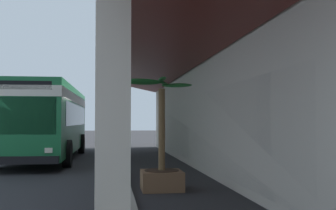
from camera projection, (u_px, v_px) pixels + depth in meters
The scene contains 4 objects.
ground at pixel (257, 165), 16.22m from camera, with size 120.00×120.00×0.00m, color #262628.
curb_strip at pixel (117, 165), 15.47m from camera, with size 28.22×0.50×0.12m, color #9E998E.
transit_bus at pixel (47, 117), 18.82m from camera, with size 11.23×2.91×3.34m.
potted_palm at pixel (161, 166), 10.27m from camera, with size 1.57×1.77×2.74m.
Camera 1 is at (15.68, 2.38, 1.68)m, focal length 45.14 mm.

